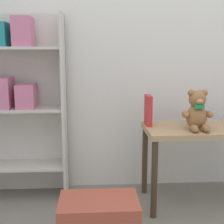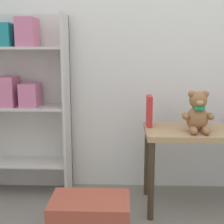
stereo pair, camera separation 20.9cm
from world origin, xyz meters
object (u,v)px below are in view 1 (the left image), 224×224
bookshelf_side (16,95)px  display_table (198,139)px  teddy_bear (197,111)px  book_standing_blue (195,110)px  storage_bin (99,221)px  book_standing_red (148,110)px

bookshelf_side → display_table: 1.30m
display_table → teddy_bear: bearing=-119.2°
display_table → teddy_bear: teddy_bear is taller
bookshelf_side → book_standing_blue: (1.25, -0.13, -0.10)m
display_table → storage_bin: (-0.68, -0.43, -0.34)m
book_standing_red → storage_bin: book_standing_red is taller
teddy_bear → book_standing_red: (-0.29, 0.15, -0.02)m
display_table → book_standing_blue: (-0.00, 0.09, 0.18)m
display_table → storage_bin: display_table is taller
display_table → bookshelf_side: bearing=170.0°
teddy_bear → book_standing_red: bearing=153.6°
book_standing_red → book_standing_blue: book_standing_red is taller
book_standing_red → bookshelf_side: bearing=171.8°
teddy_bear → storage_bin: 0.92m
bookshelf_side → storage_bin: 1.06m
display_table → teddy_bear: (-0.03, -0.06, 0.20)m
teddy_bear → display_table: bearing=60.8°
storage_bin → book_standing_red: bearing=55.3°
bookshelf_side → display_table: bearing=-10.0°
teddy_bear → book_standing_blue: size_ratio=1.34×
book_standing_blue → storage_bin: size_ratio=0.45×
bookshelf_side → storage_bin: bearing=-49.1°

